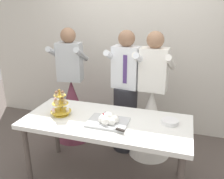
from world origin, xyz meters
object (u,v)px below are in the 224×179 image
object	(u,v)px
cupcake_stand	(60,105)
person_bride	(151,114)
person_guest	(72,102)
plate_stack	(170,122)
dessert_table	(106,126)
main_cake_tray	(108,120)
person_groom	(125,99)

from	to	relation	value
cupcake_stand	person_bride	world-z (taller)	person_bride
person_guest	plate_stack	bearing A→B (deg)	-23.87
dessert_table	person_bride	world-z (taller)	person_bride
dessert_table	cupcake_stand	bearing A→B (deg)	-177.13
person_bride	person_guest	world-z (taller)	same
dessert_table	plate_stack	bearing A→B (deg)	10.29
main_cake_tray	plate_stack	distance (m)	0.65
person_bride	person_groom	bearing A→B (deg)	177.39
dessert_table	person_bride	distance (m)	0.80
cupcake_stand	person_bride	size ratio (longest dim) A/B	0.18
dessert_table	main_cake_tray	size ratio (longest dim) A/B	4.17
plate_stack	person_bride	distance (m)	0.66
main_cake_tray	person_groom	distance (m)	0.77
cupcake_stand	person_guest	distance (m)	0.89
main_cake_tray	person_bride	size ratio (longest dim) A/B	0.26
person_bride	person_guest	xyz separation A→B (m)	(-1.18, 0.08, 0.00)
person_groom	dessert_table	bearing A→B (deg)	-93.21
plate_stack	person_bride	size ratio (longest dim) A/B	0.11
cupcake_stand	person_guest	xyz separation A→B (m)	(-0.27, 0.79, -0.31)
dessert_table	person_groom	size ratio (longest dim) A/B	1.08
cupcake_stand	person_bride	xyz separation A→B (m)	(0.92, 0.71, -0.31)
plate_stack	person_groom	world-z (taller)	person_groom
cupcake_stand	main_cake_tray	xyz separation A→B (m)	(0.57, -0.04, -0.08)
person_groom	person_guest	bearing A→B (deg)	175.54
person_bride	person_guest	distance (m)	1.19
main_cake_tray	person_groom	world-z (taller)	person_groom
dessert_table	cupcake_stand	distance (m)	0.56
main_cake_tray	cupcake_stand	bearing A→B (deg)	175.93
plate_stack	person_bride	xyz separation A→B (m)	(-0.27, 0.56, -0.21)
person_bride	main_cake_tray	bearing A→B (deg)	-114.90
person_groom	person_guest	world-z (taller)	same
person_groom	person_bride	bearing A→B (deg)	-2.61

